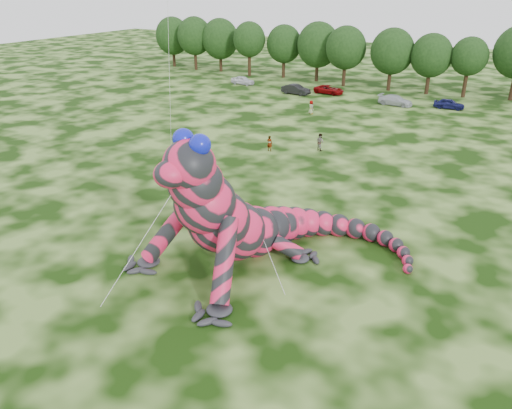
{
  "coord_description": "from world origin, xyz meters",
  "views": [
    {
      "loc": [
        10.82,
        -22.83,
        16.08
      ],
      "look_at": [
        -2.32,
        0.42,
        4.0
      ],
      "focal_mm": 35.0,
      "sensor_mm": 36.0,
      "label": 1
    }
  ],
  "objects_px": {
    "tree_3": "(249,49)",
    "car_1": "(296,89)",
    "tree_2": "(220,45)",
    "tree_0": "(173,42)",
    "tree_1": "(195,43)",
    "spectator_4": "(311,107)",
    "flying_kite": "(167,1)",
    "car_4": "(449,104)",
    "tree_4": "(284,51)",
    "car_0": "(243,80)",
    "car_2": "(329,90)",
    "tree_5": "(318,52)",
    "car_3": "(395,100)",
    "tree_9": "(468,67)",
    "tree_7": "(391,60)",
    "spectator_1": "(320,142)",
    "tree_6": "(345,56)",
    "spectator_0": "(270,143)",
    "tree_8": "(430,64)",
    "inflatable_gecko": "(251,189)"
  },
  "relations": [
    {
      "from": "car_4",
      "to": "spectator_1",
      "type": "height_order",
      "value": "spectator_1"
    },
    {
      "from": "car_1",
      "to": "tree_0",
      "type": "bearing_deg",
      "value": 75.43
    },
    {
      "from": "tree_2",
      "to": "tree_5",
      "type": "distance_m",
      "value": 19.9
    },
    {
      "from": "tree_1",
      "to": "tree_9",
      "type": "distance_m",
      "value": 49.43
    },
    {
      "from": "tree_0",
      "to": "tree_8",
      "type": "height_order",
      "value": "tree_0"
    },
    {
      "from": "tree_4",
      "to": "car_2",
      "type": "relative_size",
      "value": 1.96
    },
    {
      "from": "tree_3",
      "to": "car_1",
      "type": "height_order",
      "value": "tree_3"
    },
    {
      "from": "car_0",
      "to": "spectator_0",
      "type": "xyz_separation_m",
      "value": [
        20.61,
        -29.14,
        0.13
      ]
    },
    {
      "from": "car_3",
      "to": "tree_9",
      "type": "bearing_deg",
      "value": -29.56
    },
    {
      "from": "tree_2",
      "to": "car_1",
      "type": "distance_m",
      "value": 24.88
    },
    {
      "from": "inflatable_gecko",
      "to": "spectator_1",
      "type": "distance_m",
      "value": 22.48
    },
    {
      "from": "flying_kite",
      "to": "tree_4",
      "type": "height_order",
      "value": "flying_kite"
    },
    {
      "from": "car_2",
      "to": "car_4",
      "type": "xyz_separation_m",
      "value": [
        17.86,
        -1.1,
        0.04
      ]
    },
    {
      "from": "tree_6",
      "to": "spectator_1",
      "type": "height_order",
      "value": "tree_6"
    },
    {
      "from": "tree_4",
      "to": "car_0",
      "type": "xyz_separation_m",
      "value": [
        -3.01,
        -9.15,
        -3.84
      ]
    },
    {
      "from": "tree_5",
      "to": "tree_9",
      "type": "bearing_deg",
      "value": -2.58
    },
    {
      "from": "inflatable_gecko",
      "to": "tree_8",
      "type": "bearing_deg",
      "value": 107.66
    },
    {
      "from": "tree_6",
      "to": "spectator_1",
      "type": "distance_m",
      "value": 35.17
    },
    {
      "from": "tree_0",
      "to": "car_0",
      "type": "relative_size",
      "value": 2.37
    },
    {
      "from": "car_0",
      "to": "car_4",
      "type": "height_order",
      "value": "car_0"
    },
    {
      "from": "tree_9",
      "to": "car_0",
      "type": "xyz_separation_m",
      "value": [
        -33.72,
        -7.78,
        -3.65
      ]
    },
    {
      "from": "tree_7",
      "to": "flying_kite",
      "type": "bearing_deg",
      "value": -96.57
    },
    {
      "from": "spectator_1",
      "to": "tree_6",
      "type": "bearing_deg",
      "value": -48.02
    },
    {
      "from": "tree_8",
      "to": "car_1",
      "type": "distance_m",
      "value": 20.44
    },
    {
      "from": "tree_8",
      "to": "car_4",
      "type": "bearing_deg",
      "value": -60.3
    },
    {
      "from": "flying_kite",
      "to": "car_3",
      "type": "bearing_deg",
      "value": 76.18
    },
    {
      "from": "tree_2",
      "to": "car_0",
      "type": "distance_m",
      "value": 14.47
    },
    {
      "from": "tree_1",
      "to": "car_3",
      "type": "height_order",
      "value": "tree_1"
    },
    {
      "from": "car_4",
      "to": "spectator_1",
      "type": "bearing_deg",
      "value": 161.41
    },
    {
      "from": "tree_6",
      "to": "spectator_0",
      "type": "height_order",
      "value": "tree_6"
    },
    {
      "from": "tree_8",
      "to": "car_2",
      "type": "xyz_separation_m",
      "value": [
        -13.07,
        -7.3,
        -3.83
      ]
    },
    {
      "from": "tree_4",
      "to": "car_1",
      "type": "height_order",
      "value": "tree_4"
    },
    {
      "from": "tree_0",
      "to": "tree_8",
      "type": "distance_m",
      "value": 50.39
    },
    {
      "from": "tree_0",
      "to": "tree_1",
      "type": "bearing_deg",
      "value": -10.79
    },
    {
      "from": "spectator_0",
      "to": "tree_1",
      "type": "bearing_deg",
      "value": -44.61
    },
    {
      "from": "tree_3",
      "to": "car_3",
      "type": "distance_m",
      "value": 31.3
    },
    {
      "from": "flying_kite",
      "to": "tree_5",
      "type": "xyz_separation_m",
      "value": [
        -7.64,
        48.58,
        -9.66
      ]
    },
    {
      "from": "tree_6",
      "to": "tree_5",
      "type": "bearing_deg",
      "value": 162.54
    },
    {
      "from": "tree_9",
      "to": "tree_1",
      "type": "bearing_deg",
      "value": 179.18
    },
    {
      "from": "inflatable_gecko",
      "to": "car_3",
      "type": "relative_size",
      "value": 3.76
    },
    {
      "from": "car_1",
      "to": "car_0",
      "type": "bearing_deg",
      "value": 82.24
    },
    {
      "from": "tree_5",
      "to": "spectator_4",
      "type": "bearing_deg",
      "value": -68.59
    },
    {
      "from": "spectator_4",
      "to": "car_0",
      "type": "bearing_deg",
      "value": -1.01
    },
    {
      "from": "tree_0",
      "to": "tree_5",
      "type": "xyz_separation_m",
      "value": [
        31.43,
        -0.8,
        0.14
      ]
    },
    {
      "from": "tree_0",
      "to": "car_3",
      "type": "relative_size",
      "value": 2.0
    },
    {
      "from": "flying_kite",
      "to": "car_2",
      "type": "bearing_deg",
      "value": 92.58
    },
    {
      "from": "flying_kite",
      "to": "car_4",
      "type": "distance_m",
      "value": 44.17
    },
    {
      "from": "tree_1",
      "to": "spectator_0",
      "type": "bearing_deg",
      "value": -46.02
    },
    {
      "from": "tree_1",
      "to": "spectator_4",
      "type": "distance_m",
      "value": 40.09
    },
    {
      "from": "tree_4",
      "to": "car_2",
      "type": "bearing_deg",
      "value": -36.16
    }
  ]
}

